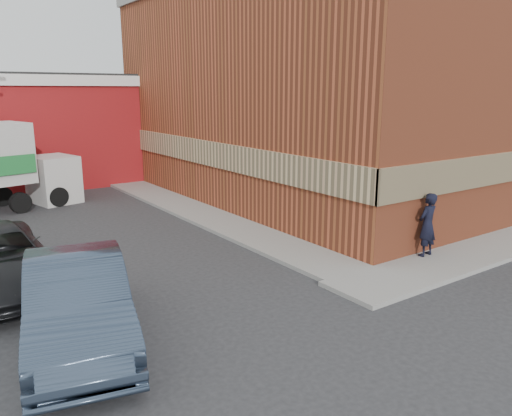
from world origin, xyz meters
TOP-DOWN VIEW (x-y plane):
  - ground at (0.00, 0.00)m, footprint 90.00×90.00m
  - brick_building at (8.50, 9.00)m, footprint 14.25×18.25m
  - sidewalk_west at (0.60, 9.00)m, footprint 1.80×18.00m
  - man at (3.40, -0.25)m, footprint 0.72×0.51m
  - sedan at (-6.24, 0.50)m, footprint 2.91×5.44m

SIDE VIEW (x-z plane):
  - ground at x=0.00m, z-range 0.00..0.00m
  - sidewalk_west at x=0.60m, z-range 0.00..0.12m
  - sedan at x=-6.24m, z-range 0.00..1.70m
  - man at x=3.40m, z-range 0.12..1.97m
  - brick_building at x=8.50m, z-range 0.00..9.36m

